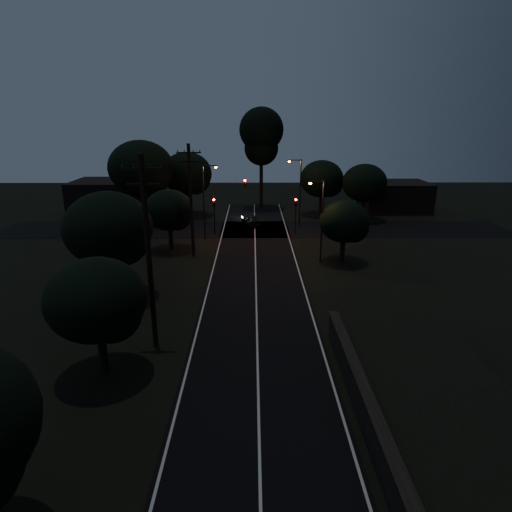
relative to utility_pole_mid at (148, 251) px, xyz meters
name	(u,v)px	position (x,y,z in m)	size (l,w,h in m)	color
road_surface	(255,258)	(6.00, 16.12, -5.73)	(60.00, 70.00, 0.03)	black
retaining_wall	(501,512)	(13.74, -12.00, -5.12)	(6.93, 26.00, 1.60)	black
utility_pole_mid	(148,251)	(0.00, 0.00, 0.00)	(2.20, 0.30, 11.00)	black
utility_pole_far	(191,199)	(0.00, 17.00, -0.25)	(2.20, 0.30, 10.50)	black
tree_left_b	(99,302)	(-1.83, -3.10, -1.68)	(4.93, 4.93, 6.26)	black
tree_left_c	(111,231)	(-4.28, 6.87, -0.65)	(6.23, 6.23, 7.87)	black
tree_left_d	(171,211)	(-2.33, 18.90, -1.82)	(4.77, 4.77, 6.06)	black
tree_far_nw	(189,175)	(-2.77, 34.87, -0.30)	(6.63, 6.63, 8.40)	black
tree_far_w	(143,170)	(-7.72, 30.84, 0.85)	(7.95, 7.95, 10.14)	black
tree_far_ne	(323,180)	(15.21, 34.88, -1.00)	(5.80, 5.80, 7.33)	black
tree_far_e	(366,184)	(20.20, 31.89, -1.10)	(5.64, 5.64, 7.16)	black
tree_right_a	(346,223)	(14.16, 14.91, -2.06)	(4.47, 4.47, 5.68)	black
tall_pine	(261,136)	(7.00, 40.00, 4.47)	(6.23, 6.23, 14.16)	black
building_left	(111,196)	(-14.00, 37.00, -3.54)	(10.00, 8.00, 4.40)	black
building_right	(394,196)	(26.00, 38.00, -3.74)	(9.00, 7.00, 4.00)	black
signal_left	(214,209)	(1.40, 24.99, -2.90)	(0.28, 0.35, 4.10)	black
signal_right	(296,209)	(10.60, 24.99, -2.90)	(0.28, 0.35, 4.10)	black
signal_mast	(229,196)	(3.09, 24.99, -1.40)	(3.70, 0.35, 6.25)	black
streetlight_a	(205,197)	(0.69, 23.00, -1.10)	(1.66, 0.26, 8.00)	black
streetlight_b	(299,188)	(11.31, 29.00, -1.10)	(1.66, 0.26, 8.00)	black
streetlight_c	(320,215)	(11.83, 15.00, -1.39)	(1.46, 0.26, 7.50)	black
car	(251,220)	(5.53, 28.93, -5.08)	(1.56, 3.88, 1.32)	black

